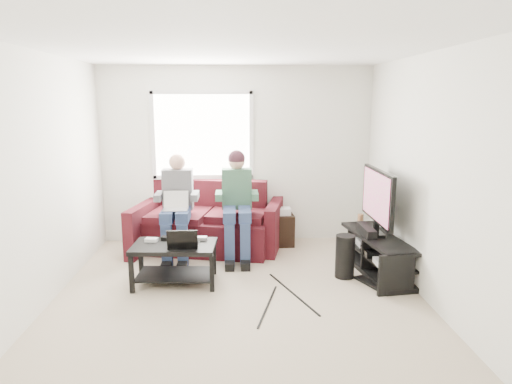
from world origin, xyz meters
TOP-DOWN VIEW (x-y plane):
  - floor at (0.00, 0.00)m, footprint 4.50×4.50m
  - ceiling at (0.00, 0.00)m, footprint 4.50×4.50m
  - wall_back at (0.00, 2.25)m, footprint 4.50×0.00m
  - wall_front at (0.00, -2.25)m, footprint 4.50×0.00m
  - wall_left at (-2.00, 0.00)m, footprint 0.00×4.50m
  - wall_right at (2.00, 0.00)m, footprint 0.00×4.50m
  - window at (-0.50, 2.23)m, footprint 1.48×0.04m
  - sofa at (-0.41, 1.82)m, footprint 2.22×1.30m
  - person_left at (-0.81, 1.44)m, footprint 0.40×0.70m
  - person_right at (-0.01, 1.46)m, footprint 0.40×0.71m
  - laptop_silver at (-0.81, 1.29)m, footprint 0.38×0.33m
  - coffee_table at (-0.74, 0.56)m, footprint 0.98×0.64m
  - laptop_black at (-0.62, 0.48)m, footprint 0.37×0.28m
  - controller_a at (-1.02, 0.68)m, footprint 0.15×0.11m
  - controller_b at (-0.84, 0.74)m, footprint 0.15×0.11m
  - controller_c at (-0.44, 0.71)m, footprint 0.15×0.10m
  - tv_stand at (1.73, 0.79)m, footprint 0.61×1.46m
  - tv at (1.72, 0.89)m, footprint 0.12×1.10m
  - soundbar at (1.61, 0.89)m, footprint 0.12×0.50m
  - drink_cup at (1.68, 1.42)m, footprint 0.08×0.08m
  - console_white at (1.73, 0.39)m, footprint 0.30×0.22m
  - console_grey at (1.73, 1.09)m, footprint 0.34×0.26m
  - console_black at (1.73, 0.74)m, footprint 0.38×0.30m
  - subwoofer at (1.29, 0.65)m, footprint 0.23×0.23m
  - keyboard_floor at (1.55, 0.42)m, footprint 0.32×0.48m
  - end_table at (0.67, 1.92)m, footprint 0.31×0.31m

SIDE VIEW (x-z plane):
  - floor at x=0.00m, z-range 0.00..0.00m
  - keyboard_floor at x=1.55m, z-range 0.00..0.03m
  - tv_stand at x=1.73m, z-range -0.02..0.44m
  - end_table at x=0.67m, z-range -0.03..0.54m
  - subwoofer at x=1.29m, z-range 0.00..0.52m
  - console_white at x=1.73m, z-range 0.25..0.31m
  - console_black at x=1.73m, z-range 0.25..0.32m
  - console_grey at x=1.73m, z-range 0.25..0.33m
  - sofa at x=-0.41m, z-range -0.13..0.82m
  - coffee_table at x=-0.74m, z-range 0.11..0.59m
  - controller_a at x=-1.02m, z-range 0.47..0.51m
  - controller_b at x=-0.84m, z-range 0.47..0.51m
  - controller_c at x=-0.44m, z-range 0.47..0.51m
  - soundbar at x=1.61m, z-range 0.47..0.57m
  - drink_cup at x=1.68m, z-range 0.47..0.59m
  - laptop_black at x=-0.62m, z-range 0.47..0.71m
  - laptop_silver at x=-0.81m, z-range 0.65..0.89m
  - person_left at x=-0.81m, z-range 0.08..1.48m
  - person_right at x=-0.01m, z-range 0.12..1.56m
  - tv at x=1.72m, z-range 0.52..1.33m
  - wall_back at x=0.00m, z-range -0.95..3.55m
  - wall_front at x=0.00m, z-range -0.95..3.55m
  - wall_left at x=-2.00m, z-range -0.95..3.55m
  - wall_right at x=2.00m, z-range -0.95..3.55m
  - window at x=-0.50m, z-range 0.96..2.24m
  - ceiling at x=0.00m, z-range 2.60..2.60m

